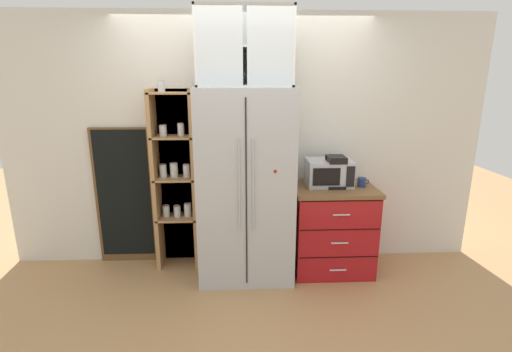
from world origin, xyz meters
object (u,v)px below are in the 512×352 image
at_px(mug_charcoal, 334,182).
at_px(bottle_amber, 336,177).
at_px(coffee_maker, 335,171).
at_px(microwave, 329,173).
at_px(mug_navy, 362,182).
at_px(refrigerator, 246,185).
at_px(chalkboard_menu, 125,196).

relative_size(mug_charcoal, bottle_amber, 0.46).
xyz_separation_m(coffee_maker, bottle_amber, (0.00, -0.05, -0.04)).
xyz_separation_m(microwave, bottle_amber, (0.05, -0.10, -0.02)).
height_order(microwave, mug_navy, microwave).
relative_size(refrigerator, coffee_maker, 5.95).
distance_m(microwave, mug_charcoal, 0.11).
bearing_deg(mug_charcoal, chalkboard_menu, 173.11).
relative_size(refrigerator, mug_navy, 15.89).
relative_size(coffee_maker, bottle_amber, 1.21).
bearing_deg(microwave, bottle_amber, -62.74).
height_order(microwave, chalkboard_menu, chalkboard_menu).
bearing_deg(chalkboard_menu, refrigerator, -13.96).
bearing_deg(mug_navy, chalkboard_menu, 173.21).
relative_size(refrigerator, mug_charcoal, 15.62).
bearing_deg(refrigerator, mug_navy, 1.36).
relative_size(microwave, bottle_amber, 1.72).
distance_m(mug_charcoal, bottle_amber, 0.09).
xyz_separation_m(microwave, coffee_maker, (0.05, -0.04, 0.03)).
relative_size(refrigerator, microwave, 4.19).
height_order(coffee_maker, bottle_amber, coffee_maker).
distance_m(refrigerator, mug_navy, 1.14).
bearing_deg(coffee_maker, refrigerator, -176.79).
xyz_separation_m(refrigerator, microwave, (0.83, 0.09, 0.09)).
xyz_separation_m(refrigerator, coffee_maker, (0.88, 0.05, 0.12)).
distance_m(mug_navy, chalkboard_menu, 2.43).
bearing_deg(mug_charcoal, refrigerator, -176.42).
distance_m(coffee_maker, mug_navy, 0.29).
xyz_separation_m(mug_navy, mug_charcoal, (-0.27, 0.03, -0.00)).
bearing_deg(bottle_amber, mug_navy, 6.61).
bearing_deg(microwave, chalkboard_menu, 173.93).
distance_m(refrigerator, chalkboard_menu, 1.31).
bearing_deg(coffee_maker, microwave, 139.37).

